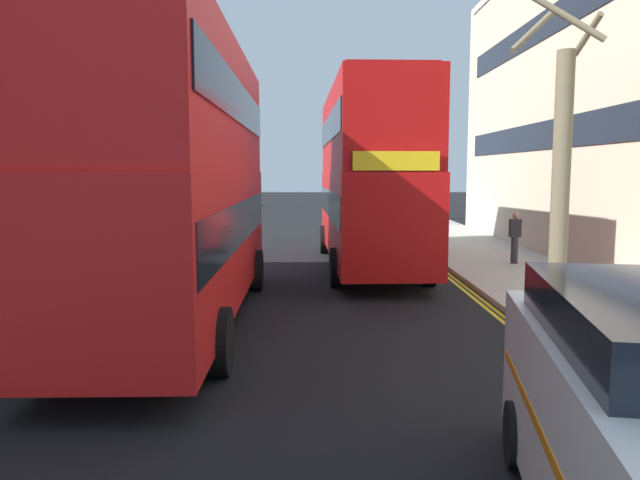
% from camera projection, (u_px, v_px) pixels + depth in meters
% --- Properties ---
extents(sidewalk_right, '(4.00, 80.00, 0.14)m').
position_uv_depth(sidewalk_right, '(542.00, 283.00, 16.47)').
color(sidewalk_right, '#ADA89E').
rests_on(sidewalk_right, ground).
extents(sidewalk_left, '(4.00, 80.00, 0.14)m').
position_uv_depth(sidewalk_left, '(57.00, 284.00, 16.39)').
color(sidewalk_left, '#ADA89E').
rests_on(sidewalk_left, ground).
extents(kerb_line_outer, '(0.10, 56.00, 0.01)m').
position_uv_depth(kerb_line_outer, '(484.00, 301.00, 14.48)').
color(kerb_line_outer, yellow).
rests_on(kerb_line_outer, ground).
extents(kerb_line_inner, '(0.10, 56.00, 0.01)m').
position_uv_depth(kerb_line_inner, '(478.00, 301.00, 14.48)').
color(kerb_line_inner, yellow).
rests_on(kerb_line_inner, ground).
extents(double_decker_bus_away, '(2.92, 10.84, 5.64)m').
position_uv_depth(double_decker_bus_away, '(178.00, 173.00, 12.21)').
color(double_decker_bus_away, red).
rests_on(double_decker_bus_away, ground).
extents(double_decker_bus_oncoming, '(3.05, 10.88, 5.64)m').
position_uv_depth(double_decker_bus_oncoming, '(369.00, 172.00, 19.41)').
color(double_decker_bus_oncoming, '#B20F0F').
rests_on(double_decker_bus_oncoming, ground).
extents(pedestrian_far, '(0.34, 0.22, 1.62)m').
position_uv_depth(pedestrian_far, '(515.00, 237.00, 19.46)').
color(pedestrian_far, '#2D2D38').
rests_on(pedestrian_far, sidewalk_right).
extents(street_tree_near, '(1.63, 1.67, 5.69)m').
position_uv_depth(street_tree_near, '(423.00, 176.00, 38.39)').
color(street_tree_near, '#6B6047').
rests_on(street_tree_near, sidewalk_right).
extents(street_tree_mid, '(1.54, 1.94, 6.14)m').
position_uv_depth(street_tree_mid, '(560.00, 175.00, 11.55)').
color(street_tree_mid, '#6B6047').
rests_on(street_tree_mid, sidewalk_right).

